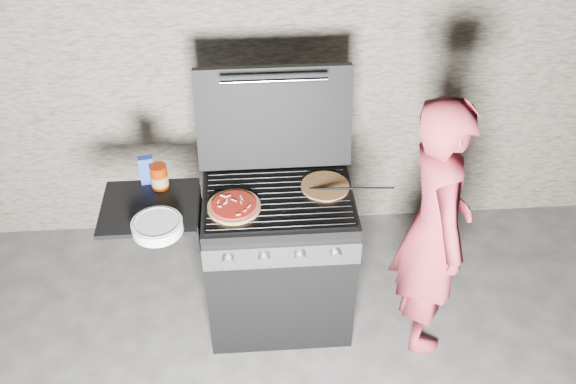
{
  "coord_description": "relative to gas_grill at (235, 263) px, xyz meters",
  "views": [
    {
      "loc": [
        -0.13,
        -2.59,
        3.03
      ],
      "look_at": [
        0.05,
        0.0,
        0.95
      ],
      "focal_mm": 40.0,
      "sensor_mm": 36.0,
      "label": 1
    }
  ],
  "objects": [
    {
      "name": "ground",
      "position": [
        0.25,
        0.0,
        -0.46
      ],
      "size": [
        50.0,
        50.0,
        0.0
      ],
      "primitive_type": "plane",
      "color": "#3B3835"
    },
    {
      "name": "plate_stack",
      "position": [
        -0.36,
        -0.2,
        0.48
      ],
      "size": [
        0.26,
        0.26,
        0.06
      ],
      "primitive_type": "cylinder",
      "rotation": [
        0.0,
        0.0,
        0.01
      ],
      "color": "white",
      "rests_on": "gas_grill"
    },
    {
      "name": "tongs",
      "position": [
        0.62,
        0.0,
        0.5
      ],
      "size": [
        0.45,
        0.14,
        0.09
      ],
      "primitive_type": "cylinder",
      "rotation": [
        0.0,
        1.4,
        -0.27
      ],
      "color": "black",
      "rests_on": "gas_grill"
    },
    {
      "name": "pizza_topped",
      "position": [
        0.02,
        -0.06,
        0.47
      ],
      "size": [
        0.35,
        0.35,
        0.03
      ],
      "primitive_type": null,
      "rotation": [
        0.0,
        0.0,
        0.35
      ],
      "color": "gold",
      "rests_on": "gas_grill"
    },
    {
      "name": "gas_grill",
      "position": [
        0.0,
        0.0,
        0.0
      ],
      "size": [
        1.34,
        0.79,
        0.91
      ],
      "primitive_type": null,
      "color": "black",
      "rests_on": "ground"
    },
    {
      "name": "blue_carton",
      "position": [
        -0.44,
        0.2,
        0.53
      ],
      "size": [
        0.08,
        0.05,
        0.16
      ],
      "primitive_type": "cube",
      "rotation": [
        0.0,
        0.0,
        0.15
      ],
      "color": "#2238A2",
      "rests_on": "gas_grill"
    },
    {
      "name": "stone_wall",
      "position": [
        0.25,
        1.05,
        0.44
      ],
      "size": [
        8.0,
        0.35,
        1.8
      ],
      "primitive_type": "cube",
      "color": "gray",
      "rests_on": "ground"
    },
    {
      "name": "person",
      "position": [
        1.05,
        -0.16,
        0.33
      ],
      "size": [
        0.4,
        0.59,
        1.57
      ],
      "primitive_type": "imported",
      "rotation": [
        0.0,
        0.0,
        1.61
      ],
      "color": "#B03442",
      "rests_on": "ground"
    },
    {
      "name": "pizza_plain",
      "position": [
        0.5,
        0.08,
        0.46
      ],
      "size": [
        0.28,
        0.28,
        0.01
      ],
      "primitive_type": "cylinder",
      "rotation": [
        0.0,
        0.0,
        0.11
      ],
      "color": "#B48448",
      "rests_on": "gas_grill"
    },
    {
      "name": "sauce_jar",
      "position": [
        -0.37,
        0.15,
        0.52
      ],
      "size": [
        0.12,
        0.12,
        0.14
      ],
      "primitive_type": "cylinder",
      "rotation": [
        0.0,
        0.0,
        -0.37
      ],
      "color": "#8C2201",
      "rests_on": "gas_grill"
    }
  ]
}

